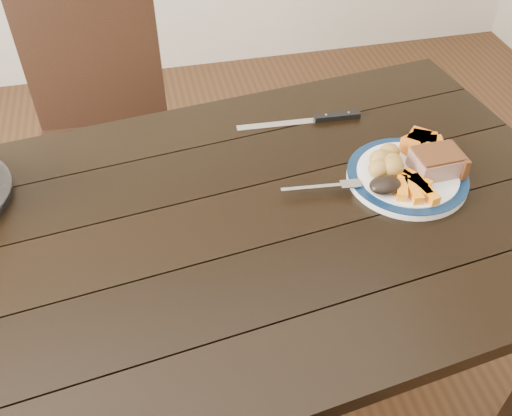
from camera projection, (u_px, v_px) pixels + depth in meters
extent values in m
plane|color=#472B16|center=(228.00, 402.00, 1.70)|extent=(4.00, 4.00, 0.00)
cube|color=black|center=(217.00, 232.00, 1.20)|extent=(1.70, 1.09, 0.04)
cube|color=black|center=(397.00, 182.00, 1.89)|extent=(0.07, 0.07, 0.71)
cube|color=black|center=(104.00, 163.00, 1.81)|extent=(0.45, 0.45, 0.04)
cube|color=black|center=(93.00, 61.00, 1.78)|extent=(0.42, 0.08, 0.46)
cube|color=black|center=(167.00, 178.00, 2.12)|extent=(0.04, 0.04, 0.43)
cube|color=black|center=(170.00, 249.00, 1.86)|extent=(0.04, 0.04, 0.43)
cube|color=black|center=(68.00, 187.00, 2.08)|extent=(0.04, 0.04, 0.43)
cube|color=black|center=(57.00, 260.00, 1.82)|extent=(0.04, 0.04, 0.43)
cylinder|color=white|center=(407.00, 177.00, 1.28)|extent=(0.27, 0.27, 0.02)
torus|color=#0B1F3B|center=(408.00, 174.00, 1.28)|extent=(0.27, 0.27, 0.02)
cube|color=#A77766|center=(436.00, 163.00, 1.27)|extent=(0.10, 0.08, 0.04)
ellipsoid|color=gold|center=(380.00, 159.00, 1.28)|extent=(0.05, 0.05, 0.04)
ellipsoid|color=gold|center=(379.00, 169.00, 1.25)|extent=(0.05, 0.04, 0.04)
ellipsoid|color=gold|center=(389.00, 152.00, 1.30)|extent=(0.05, 0.04, 0.04)
ellipsoid|color=gold|center=(391.00, 162.00, 1.27)|extent=(0.05, 0.04, 0.04)
ellipsoid|color=gold|center=(392.00, 167.00, 1.25)|extent=(0.05, 0.05, 0.05)
cube|color=orange|center=(426.00, 192.00, 1.21)|extent=(0.04, 0.07, 0.02)
cube|color=orange|center=(420.00, 187.00, 1.23)|extent=(0.03, 0.07, 0.02)
cube|color=orange|center=(413.00, 191.00, 1.22)|extent=(0.03, 0.07, 0.02)
cube|color=orange|center=(416.00, 180.00, 1.24)|extent=(0.05, 0.07, 0.02)
cube|color=orange|center=(402.00, 188.00, 1.22)|extent=(0.05, 0.07, 0.02)
cube|color=orange|center=(412.00, 181.00, 1.24)|extent=(0.05, 0.07, 0.02)
cube|color=orange|center=(423.00, 142.00, 1.33)|extent=(0.07, 0.07, 0.04)
cube|color=orange|center=(418.00, 141.00, 1.33)|extent=(0.07, 0.07, 0.04)
cube|color=orange|center=(415.00, 145.00, 1.32)|extent=(0.07, 0.06, 0.04)
cube|color=orange|center=(430.00, 147.00, 1.31)|extent=(0.06, 0.06, 0.04)
ellipsoid|color=black|center=(385.00, 185.00, 1.22)|extent=(0.07, 0.05, 0.03)
cube|color=silver|center=(313.00, 188.00, 1.24)|extent=(0.14, 0.02, 0.00)
cube|color=silver|center=(351.00, 184.00, 1.25)|extent=(0.05, 0.03, 0.00)
cube|color=silver|center=(276.00, 124.00, 1.44)|extent=(0.20, 0.03, 0.00)
cube|color=black|center=(337.00, 116.00, 1.46)|extent=(0.12, 0.03, 0.01)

